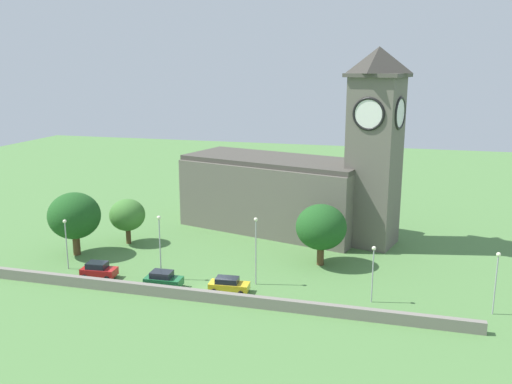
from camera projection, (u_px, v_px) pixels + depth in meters
The scene contains 14 objects.
ground_plane at pixel (254, 248), 74.81m from camera, with size 200.00×200.00×0.00m, color #517F42.
church at pixel (296, 183), 80.55m from camera, with size 33.63×18.38×26.62m.
quay_barrier at pixel (208, 296), 57.56m from camera, with size 54.63×0.70×1.21m, color gray.
car_red at pixel (99, 270), 63.91m from camera, with size 4.19×2.46×1.92m.
car_green at pixel (163, 280), 61.13m from camera, with size 4.21×2.39×1.91m.
car_yellow at pixel (229, 285), 60.01m from camera, with size 4.48×2.31×1.66m.
streetlamp_west_end at pixel (66, 236), 66.04m from camera, with size 0.44×0.44×6.25m.
streetlamp_west_mid at pixel (160, 238), 62.64m from camera, with size 0.44×0.44×7.65m.
streetlamp_central at pixel (256, 241), 61.14m from camera, with size 0.44×0.44×7.86m.
streetlamp_east_mid at pixel (373, 264), 56.67m from camera, with size 0.44×0.44×6.16m.
streetlamp_east_end at pixel (497, 273), 53.83m from camera, with size 0.44×0.44×6.51m.
tree_by_tower at pixel (321, 227), 67.32m from camera, with size 6.25×6.25×7.71m.
tree_riverside_west at pixel (74, 216), 70.88m from camera, with size 6.69×6.69×8.31m.
tree_riverside_east at pixel (127, 215), 75.70m from camera, with size 4.90×4.90×6.31m.
Camera 1 is at (18.94, -53.60, 24.28)m, focal length 38.54 mm.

